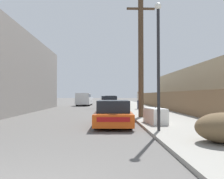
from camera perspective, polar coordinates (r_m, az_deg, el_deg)
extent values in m
cube|color=gray|center=(26.39, 6.64, -4.59)|extent=(4.20, 63.00, 0.12)
cube|color=white|center=(11.01, 11.23, -6.80)|extent=(0.92, 1.72, 0.71)
cube|color=white|center=(10.98, 11.22, -4.88)|extent=(0.89, 1.65, 0.03)
cube|color=#333335|center=(11.53, 11.30, -4.58)|extent=(0.05, 0.20, 0.02)
cube|color=gray|center=(11.23, 10.76, -4.71)|extent=(0.75, 0.16, 0.01)
cube|color=gray|center=(10.75, 11.66, -4.85)|extent=(0.75, 0.16, 0.01)
cube|color=#E05114|center=(11.11, 0.33, -7.06)|extent=(1.88, 4.49, 0.55)
cube|color=black|center=(10.67, 0.33, -4.34)|extent=(1.56, 2.18, 0.55)
cube|color=#B21414|center=(8.88, 0.36, -7.85)|extent=(1.35, 0.07, 0.19)
cylinder|color=black|center=(12.51, -3.13, -6.86)|extent=(0.22, 0.67, 0.66)
cylinder|color=black|center=(12.51, 3.77, -6.86)|extent=(0.22, 0.67, 0.66)
cylinder|color=black|center=(9.78, -4.08, -8.37)|extent=(0.22, 0.67, 0.66)
cylinder|color=black|center=(9.78, 4.77, -8.37)|extent=(0.22, 0.67, 0.66)
cube|color=black|center=(23.31, -0.94, -3.93)|extent=(2.07, 4.41, 0.71)
cube|color=black|center=(23.12, -0.90, -2.39)|extent=(1.70, 2.51, 0.56)
cube|color=#B21414|center=(21.15, -0.49, -3.85)|extent=(1.40, 0.12, 0.25)
cylinder|color=black|center=(24.60, -2.98, -4.21)|extent=(0.24, 0.67, 0.65)
cylinder|color=black|center=(24.72, 0.63, -4.20)|extent=(0.24, 0.67, 0.65)
cylinder|color=black|center=(21.94, -2.70, -4.54)|extent=(0.24, 0.67, 0.65)
cylinder|color=black|center=(22.07, 1.35, -4.53)|extent=(0.24, 0.67, 0.65)
cube|color=silver|center=(33.61, -0.30, -3.17)|extent=(2.13, 4.26, 0.71)
cube|color=black|center=(33.43, -0.31, -2.09)|extent=(1.73, 2.43, 0.56)
cube|color=#B21414|center=(31.54, -0.51, -3.06)|extent=(1.40, 0.14, 0.25)
cylinder|color=black|center=(34.95, -1.46, -3.40)|extent=(0.25, 0.66, 0.65)
cylinder|color=black|center=(34.86, 1.11, -3.41)|extent=(0.25, 0.66, 0.65)
cylinder|color=black|center=(32.40, -1.81, -3.55)|extent=(0.25, 0.66, 0.65)
cylinder|color=black|center=(32.31, 0.96, -3.56)|extent=(0.25, 0.66, 0.65)
cube|color=silver|center=(32.21, -7.16, -2.99)|extent=(2.09, 5.74, 0.87)
cube|color=silver|center=(30.65, -7.52, -1.60)|extent=(1.88, 2.61, 0.70)
cube|color=black|center=(30.65, -7.52, -1.57)|extent=(1.92, 2.56, 0.38)
cylinder|color=black|center=(30.37, -6.07, -3.52)|extent=(0.28, 0.83, 0.82)
cylinder|color=black|center=(30.58, -9.07, -3.50)|extent=(0.28, 0.83, 0.82)
cylinder|color=black|center=(33.88, -5.44, -3.31)|extent=(0.28, 0.83, 0.82)
cylinder|color=black|center=(34.07, -8.14, -3.29)|extent=(0.28, 0.83, 0.82)
cylinder|color=#4C3826|center=(14.20, 7.55, 8.55)|extent=(0.34, 0.34, 7.70)
cube|color=#4C3826|center=(15.04, 7.51, 20.19)|extent=(1.80, 0.12, 0.12)
cylinder|color=#232326|center=(8.78, 12.04, 5.10)|extent=(0.12, 0.12, 4.77)
sphere|color=white|center=(9.40, 11.95, 20.52)|extent=(0.26, 0.26, 0.26)
ellipsoid|color=brown|center=(7.23, 27.31, -8.84)|extent=(1.69, 1.37, 0.88)
cube|color=brown|center=(20.28, 14.82, -2.95)|extent=(0.08, 31.73, 1.69)
cube|color=tan|center=(26.18, 23.57, 0.06)|extent=(6.00, 20.55, 4.29)
cylinder|color=#282D42|center=(22.14, 6.98, -3.94)|extent=(0.28, 0.28, 0.85)
cylinder|color=beige|center=(22.12, 6.97, -1.98)|extent=(0.34, 0.34, 0.67)
sphere|color=tan|center=(22.13, 6.97, -0.78)|extent=(0.25, 0.25, 0.25)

